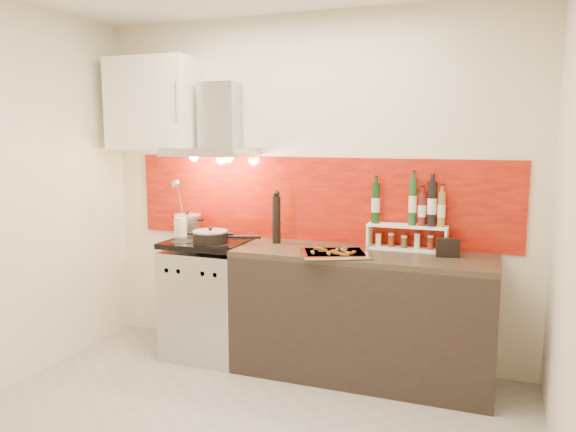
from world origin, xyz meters
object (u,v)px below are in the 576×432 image
at_px(range_stove, 211,299).
at_px(counter, 362,315).
at_px(stock_pot, 188,224).
at_px(pepper_mill, 276,218).
at_px(saute_pan, 211,237).
at_px(baking_tray, 335,253).

distance_m(range_stove, counter, 1.20).
bearing_deg(stock_pot, pepper_mill, -3.30).
distance_m(saute_pan, baking_tray, 0.97).
xyz_separation_m(range_stove, saute_pan, (0.08, -0.11, 0.52)).
bearing_deg(baking_tray, pepper_mill, 153.62).
height_order(stock_pot, pepper_mill, pepper_mill).
bearing_deg(saute_pan, baking_tray, -2.75).
bearing_deg(pepper_mill, saute_pan, -153.60).
distance_m(pepper_mill, baking_tray, 0.62).
bearing_deg(pepper_mill, counter, -8.67).
bearing_deg(baking_tray, stock_pot, 166.88).
bearing_deg(pepper_mill, range_stove, -167.89).
height_order(counter, baking_tray, baking_tray).
bearing_deg(range_stove, stock_pot, 150.96).
xyz_separation_m(stock_pot, baking_tray, (1.32, -0.31, -0.08)).
height_order(range_stove, pepper_mill, pepper_mill).
height_order(stock_pot, baking_tray, stock_pot).
xyz_separation_m(range_stove, stock_pot, (-0.28, 0.16, 0.55)).
relative_size(stock_pot, baking_tray, 0.40).
height_order(counter, saute_pan, saute_pan).
bearing_deg(counter, stock_pot, 174.19).
xyz_separation_m(range_stove, baking_tray, (1.04, -0.15, 0.47)).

